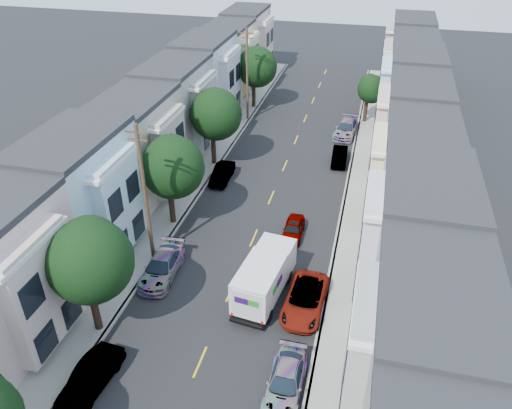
{
  "coord_description": "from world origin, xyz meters",
  "views": [
    {
      "loc": [
        7.51,
        -23.35,
        21.92
      ],
      "look_at": [
        -0.13,
        7.21,
        2.2
      ],
      "focal_mm": 35.0,
      "sensor_mm": 36.0,
      "label": 1
    }
  ],
  "objects_px": {
    "utility_pole_near": "(145,195)",
    "utility_pole_far": "(247,75)",
    "parked_right_b": "(305,300)",
    "parked_right_d": "(346,129)",
    "parked_left_c": "(162,267)",
    "tree_c": "(171,168)",
    "parked_left_b": "(91,378)",
    "parked_right_c": "(340,156)",
    "tree_d": "(215,115)",
    "lead_sedan": "(293,229)",
    "tree_far_r": "(371,89)",
    "tree_b": "(89,261)",
    "fedex_truck": "(264,276)",
    "parked_right_a": "(285,382)",
    "parked_left_d": "(222,174)",
    "tree_e": "(256,67)"
  },
  "relations": [
    {
      "from": "parked_right_a",
      "to": "utility_pole_near",
      "type": "bearing_deg",
      "value": 142.47
    },
    {
      "from": "utility_pole_near",
      "to": "parked_left_b",
      "type": "relative_size",
      "value": 2.36
    },
    {
      "from": "utility_pole_far",
      "to": "tree_e",
      "type": "bearing_deg",
      "value": 90.03
    },
    {
      "from": "tree_d",
      "to": "parked_right_c",
      "type": "bearing_deg",
      "value": 15.75
    },
    {
      "from": "tree_d",
      "to": "utility_pole_far",
      "type": "relative_size",
      "value": 0.74
    },
    {
      "from": "utility_pole_near",
      "to": "utility_pole_far",
      "type": "xyz_separation_m",
      "value": [
        0.0,
        26.0,
        0.0
      ]
    },
    {
      "from": "tree_b",
      "to": "parked_right_a",
      "type": "xyz_separation_m",
      "value": [
        11.2,
        -1.56,
        -4.49
      ]
    },
    {
      "from": "parked_left_c",
      "to": "parked_left_d",
      "type": "bearing_deg",
      "value": 87.57
    },
    {
      "from": "parked_left_b",
      "to": "parked_right_d",
      "type": "distance_m",
      "value": 36.71
    },
    {
      "from": "parked_left_d",
      "to": "parked_right_c",
      "type": "relative_size",
      "value": 1.03
    },
    {
      "from": "tree_e",
      "to": "fedex_truck",
      "type": "bearing_deg",
      "value": -75.1
    },
    {
      "from": "tree_c",
      "to": "parked_right_b",
      "type": "distance_m",
      "value": 13.82
    },
    {
      "from": "tree_b",
      "to": "fedex_truck",
      "type": "bearing_deg",
      "value": 31.23
    },
    {
      "from": "tree_e",
      "to": "parked_right_b",
      "type": "relative_size",
      "value": 1.41
    },
    {
      "from": "tree_c",
      "to": "utility_pole_far",
      "type": "relative_size",
      "value": 0.73
    },
    {
      "from": "utility_pole_near",
      "to": "parked_left_d",
      "type": "height_order",
      "value": "utility_pole_near"
    },
    {
      "from": "parked_left_d",
      "to": "parked_right_b",
      "type": "distance_m",
      "value": 17.4
    },
    {
      "from": "parked_right_c",
      "to": "parked_left_b",
      "type": "bearing_deg",
      "value": -111.15
    },
    {
      "from": "tree_b",
      "to": "parked_left_c",
      "type": "xyz_separation_m",
      "value": [
        1.4,
        5.48,
        -4.42
      ]
    },
    {
      "from": "tree_far_r",
      "to": "parked_right_c",
      "type": "xyz_separation_m",
      "value": [
        -1.99,
        -10.68,
        -3.17
      ]
    },
    {
      "from": "tree_d",
      "to": "tree_far_r",
      "type": "distance_m",
      "value": 19.16
    },
    {
      "from": "parked_left_b",
      "to": "parked_left_c",
      "type": "distance_m",
      "value": 9.23
    },
    {
      "from": "lead_sedan",
      "to": "parked_right_c",
      "type": "bearing_deg",
      "value": 80.45
    },
    {
      "from": "utility_pole_far",
      "to": "parked_left_b",
      "type": "height_order",
      "value": "utility_pole_far"
    },
    {
      "from": "tree_d",
      "to": "lead_sedan",
      "type": "xyz_separation_m",
      "value": [
        9.1,
        -9.76,
        -4.41
      ]
    },
    {
      "from": "tree_b",
      "to": "parked_left_b",
      "type": "relative_size",
      "value": 1.78
    },
    {
      "from": "utility_pole_near",
      "to": "parked_left_b",
      "type": "bearing_deg",
      "value": -82.67
    },
    {
      "from": "parked_left_c",
      "to": "parked_right_c",
      "type": "distance_m",
      "value": 21.86
    },
    {
      "from": "tree_d",
      "to": "parked_left_b",
      "type": "distance_m",
      "value": 26.01
    },
    {
      "from": "utility_pole_near",
      "to": "tree_c",
      "type": "bearing_deg",
      "value": 90.02
    },
    {
      "from": "tree_c",
      "to": "tree_d",
      "type": "xyz_separation_m",
      "value": [
        -0.0,
        10.28,
        0.11
      ]
    },
    {
      "from": "utility_pole_far",
      "to": "parked_right_c",
      "type": "height_order",
      "value": "utility_pole_far"
    },
    {
      "from": "tree_c",
      "to": "tree_d",
      "type": "distance_m",
      "value": 10.28
    },
    {
      "from": "fedex_truck",
      "to": "parked_right_b",
      "type": "height_order",
      "value": "fedex_truck"
    },
    {
      "from": "utility_pole_far",
      "to": "parked_right_a",
      "type": "height_order",
      "value": "utility_pole_far"
    },
    {
      "from": "utility_pole_near",
      "to": "parked_right_c",
      "type": "distance_m",
      "value": 21.59
    },
    {
      "from": "tree_d",
      "to": "parked_right_d",
      "type": "distance_m",
      "value": 15.46
    },
    {
      "from": "tree_b",
      "to": "parked_right_c",
      "type": "bearing_deg",
      "value": 65.88
    },
    {
      "from": "parked_right_b",
      "to": "parked_right_d",
      "type": "distance_m",
      "value": 26.98
    },
    {
      "from": "parked_left_c",
      "to": "tree_c",
      "type": "bearing_deg",
      "value": 100.51
    },
    {
      "from": "tree_e",
      "to": "parked_right_b",
      "type": "distance_m",
      "value": 34.61
    },
    {
      "from": "parked_right_d",
      "to": "parked_right_a",
      "type": "bearing_deg",
      "value": -84.5
    },
    {
      "from": "fedex_truck",
      "to": "parked_left_c",
      "type": "relative_size",
      "value": 1.24
    },
    {
      "from": "parked_right_d",
      "to": "parked_right_b",
      "type": "bearing_deg",
      "value": -84.5
    },
    {
      "from": "tree_c",
      "to": "utility_pole_near",
      "type": "relative_size",
      "value": 0.73
    },
    {
      "from": "parked_left_d",
      "to": "tree_c",
      "type": "bearing_deg",
      "value": -102.43
    },
    {
      "from": "parked_right_a",
      "to": "parked_right_b",
      "type": "distance_m",
      "value": 6.21
    },
    {
      "from": "parked_left_b",
      "to": "tree_b",
      "type": "bearing_deg",
      "value": 115.83
    },
    {
      "from": "fedex_truck",
      "to": "parked_right_c",
      "type": "xyz_separation_m",
      "value": [
        2.69,
        19.86,
        -0.96
      ]
    },
    {
      "from": "tree_b",
      "to": "parked_left_c",
      "type": "relative_size",
      "value": 1.55
    }
  ]
}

